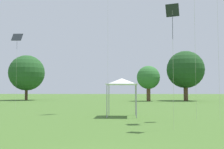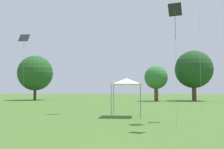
# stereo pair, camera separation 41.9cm
# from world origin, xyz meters

# --- Properties ---
(canopy_tent) EXTENTS (2.66, 2.66, 3.21)m
(canopy_tent) POSITION_xyz_m (0.51, 14.86, 2.90)
(canopy_tent) COLOR white
(canopy_tent) RESTS_ON ground
(kite_2) EXTENTS (0.83, 0.61, 7.12)m
(kite_2) POSITION_xyz_m (3.42, 7.71, 6.52)
(kite_2) COLOR #1E2328
(kite_2) RESTS_ON ground
(kite_4) EXTENTS (1.18, 0.73, 8.86)m
(kite_4) POSITION_xyz_m (-11.65, 22.50, 8.22)
(kite_4) COLOR #1E2328
(kite_4) RESTS_ON ground
(distant_tree_0) EXTENTS (4.77, 4.77, 7.24)m
(distant_tree_0) POSITION_xyz_m (5.99, 46.83, 4.79)
(distant_tree_0) COLOR brown
(distant_tree_0) RESTS_ON ground
(distant_tree_1) EXTENTS (7.92, 7.92, 10.06)m
(distant_tree_1) POSITION_xyz_m (-20.79, 50.55, 6.09)
(distant_tree_1) COLOR #473323
(distant_tree_1) RESTS_ON ground
(distant_tree_2) EXTENTS (7.92, 7.92, 10.58)m
(distant_tree_2) POSITION_xyz_m (14.07, 48.88, 6.59)
(distant_tree_2) COLOR brown
(distant_tree_2) RESTS_ON ground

